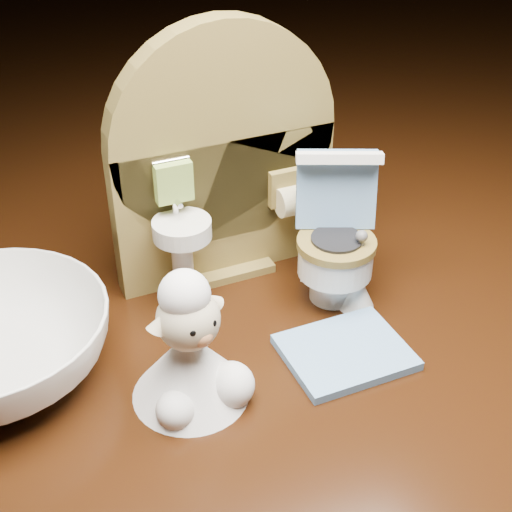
{
  "coord_description": "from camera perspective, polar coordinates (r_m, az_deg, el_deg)",
  "views": [
    {
      "loc": [
        -0.13,
        -0.27,
        0.25
      ],
      "look_at": [
        -0.01,
        0.01,
        0.05
      ],
      "focal_mm": 50.0,
      "sensor_mm": 36.0,
      "label": 1
    }
  ],
  "objects": [
    {
      "name": "backdrop_panel",
      "position": [
        0.4,
        -2.66,
        6.86
      ],
      "size": [
        0.13,
        0.05,
        0.15
      ],
      "color": "olive",
      "rests_on": "ground"
    },
    {
      "name": "toy_toilet",
      "position": [
        0.4,
        6.27,
        1.05
      ],
      "size": [
        0.05,
        0.06,
        0.09
      ],
      "rotation": [
        0.0,
        0.0,
        -0.42
      ],
      "color": "white",
      "rests_on": "ground"
    },
    {
      "name": "bath_mat",
      "position": [
        0.37,
        7.15,
        -7.64
      ],
      "size": [
        0.06,
        0.05,
        0.0
      ],
      "primitive_type": "cube",
      "rotation": [
        0.0,
        0.0,
        -0.01
      ],
      "color": "#6A98CC",
      "rests_on": "ground"
    },
    {
      "name": "toilet_brush",
      "position": [
        0.4,
        8.07,
        -2.43
      ],
      "size": [
        0.02,
        0.02,
        0.05
      ],
      "color": "white",
      "rests_on": "ground"
    },
    {
      "name": "plush_lamb",
      "position": [
        0.33,
        -5.22,
        -7.95
      ],
      "size": [
        0.06,
        0.06,
        0.07
      ],
      "rotation": [
        0.0,
        0.0,
        0.23
      ],
      "color": "white",
      "rests_on": "ground"
    }
  ]
}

